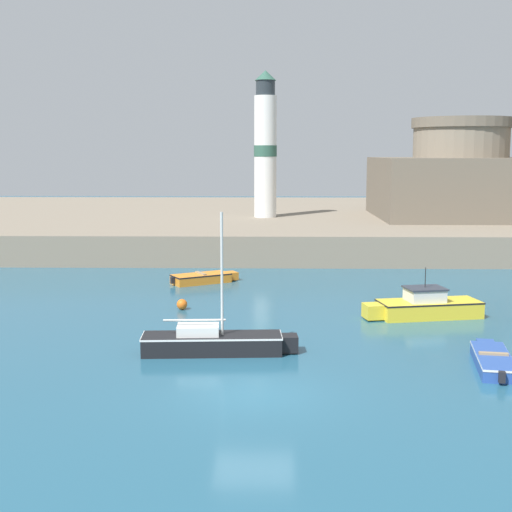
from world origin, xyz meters
name	(u,v)px	position (x,y,z in m)	size (l,w,h in m)	color
ground_plane	(254,394)	(0.00, 0.00, 0.00)	(200.00, 200.00, 0.00)	#235670
quay_seawall	(266,222)	(0.00, 43.89, 1.02)	(120.00, 40.00, 2.04)	gray
dinghy_orange_0	(203,278)	(-3.36, 18.71, 0.29)	(3.87, 2.89, 0.61)	orange
sailboat_black_1	(214,341)	(-1.58, 4.44, 0.44)	(5.78, 1.69, 5.22)	black
dinghy_blue_3	(493,360)	(8.17, 2.95, 0.25)	(1.72, 4.36, 0.53)	#284C9E
motorboat_yellow_4	(425,306)	(7.43, 10.44, 0.50)	(5.45, 2.58, 2.26)	yellow
mooring_buoy	(182,304)	(-3.69, 11.75, 0.25)	(0.50, 0.50, 0.50)	orange
fortress	(459,180)	(16.00, 38.26, 5.05)	(13.48, 13.48, 8.09)	#685E4F
lighthouse	(265,147)	(0.00, 37.88, 7.77)	(1.88, 1.88, 11.86)	silver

